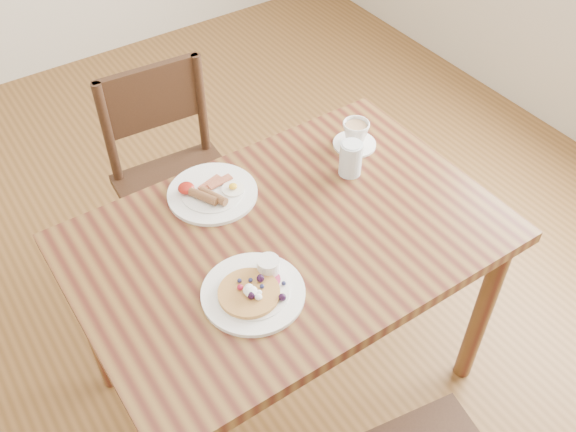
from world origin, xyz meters
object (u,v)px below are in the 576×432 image
(chair_far, at_px, (176,176))
(pancake_plate, at_px, (254,290))
(breakfast_plate, at_px, (211,193))
(teacup_saucer, at_px, (355,135))
(water_glass, at_px, (351,159))
(dining_table, at_px, (288,257))

(chair_far, xyz_separation_m, pancake_plate, (-0.15, -0.81, 0.27))
(chair_far, relative_size, breakfast_plate, 3.26)
(chair_far, bearing_deg, teacup_saucer, 137.63)
(breakfast_plate, height_order, water_glass, water_glass)
(chair_far, relative_size, pancake_plate, 3.26)
(dining_table, bearing_deg, pancake_plate, -146.46)
(water_glass, bearing_deg, breakfast_plate, 159.94)
(pancake_plate, bearing_deg, chair_far, 79.60)
(pancake_plate, distance_m, breakfast_plate, 0.40)
(breakfast_plate, distance_m, teacup_saucer, 0.51)
(breakfast_plate, xyz_separation_m, water_glass, (0.41, -0.15, 0.04))
(chair_far, height_order, breakfast_plate, chair_far)
(teacup_saucer, bearing_deg, breakfast_plate, 174.43)
(chair_far, xyz_separation_m, teacup_saucer, (0.45, -0.47, 0.30))
(water_glass, bearing_deg, dining_table, -160.10)
(breakfast_plate, bearing_deg, water_glass, -20.06)
(teacup_saucer, bearing_deg, pancake_plate, -150.48)
(breakfast_plate, xyz_separation_m, teacup_saucer, (0.50, -0.05, 0.03))
(chair_far, height_order, pancake_plate, chair_far)
(dining_table, bearing_deg, teacup_saucer, 27.49)
(chair_far, relative_size, teacup_saucer, 6.29)
(pancake_plate, relative_size, breakfast_plate, 1.00)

